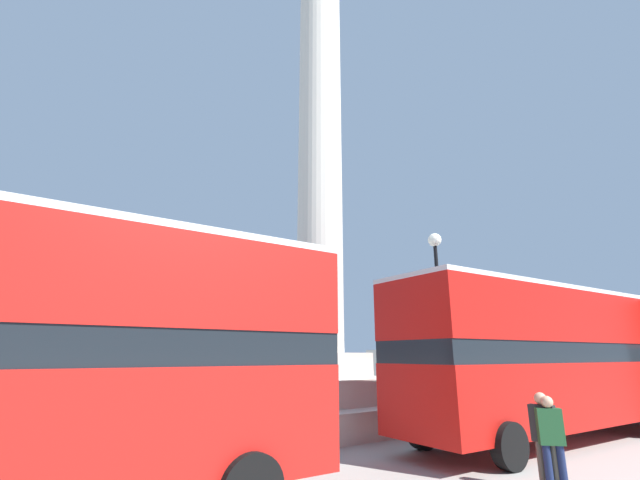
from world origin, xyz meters
TOP-DOWN VIEW (x-y plane):
  - ground_plane at (0.00, 0.00)m, footprint 200.00×200.00m
  - monument_column at (0.00, 0.00)m, footprint 6.10×6.10m
  - bus_a at (3.64, -6.01)m, footprint 10.43×3.26m
  - equestrian_statue at (9.95, 5.92)m, footprint 3.57×3.02m
  - street_lamp at (3.59, -2.59)m, footprint 0.52×0.52m
  - pedestrian_near_lamp at (-0.76, -8.31)m, footprint 0.25×0.47m
  - pedestrian_by_plinth at (-0.81, -8.45)m, footprint 0.43×0.44m

SIDE VIEW (x-z plane):
  - ground_plane at x=0.00m, z-range 0.00..0.00m
  - pedestrian_by_plinth at x=-0.81m, z-range 0.09..1.75m
  - pedestrian_near_lamp at x=-0.76m, z-range 0.11..1.82m
  - equestrian_statue at x=9.95m, z-range -1.19..4.90m
  - bus_a at x=3.64m, z-range 0.23..4.59m
  - street_lamp at x=3.59m, z-range 0.95..7.90m
  - monument_column at x=0.00m, z-range -3.96..17.01m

